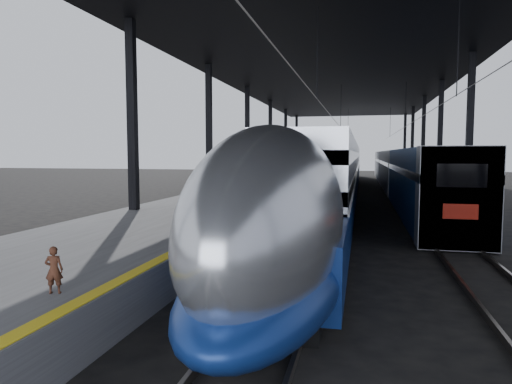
% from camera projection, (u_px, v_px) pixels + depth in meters
% --- Properties ---
extents(ground, '(160.00, 160.00, 0.00)m').
position_uv_depth(ground, '(232.00, 268.00, 13.57)').
color(ground, black).
rests_on(ground, ground).
extents(platform, '(6.00, 80.00, 1.00)m').
position_uv_depth(platform, '(261.00, 193.00, 33.73)').
color(platform, '#4C4C4F').
rests_on(platform, ground).
extents(yellow_strip, '(0.30, 80.00, 0.01)m').
position_uv_depth(yellow_strip, '(299.00, 187.00, 33.06)').
color(yellow_strip, yellow).
rests_on(yellow_strip, platform).
extents(rails, '(6.52, 80.00, 0.16)m').
position_uv_depth(rails, '(372.00, 201.00, 31.97)').
color(rails, slate).
rests_on(rails, ground).
extents(canopy, '(18.00, 75.00, 9.47)m').
position_uv_depth(canopy, '(337.00, 71.00, 31.79)').
color(canopy, black).
rests_on(canopy, ground).
extents(tgv_train, '(2.86, 65.20, 4.11)m').
position_uv_depth(tgv_train, '(339.00, 172.00, 35.97)').
color(tgv_train, '#B9BCC1').
rests_on(tgv_train, ground).
extents(second_train, '(2.66, 56.05, 3.67)m').
position_uv_depth(second_train, '(398.00, 170.00, 41.85)').
color(second_train, navy).
rests_on(second_train, ground).
extents(child, '(0.35, 0.29, 0.82)m').
position_uv_depth(child, '(54.00, 270.00, 7.81)').
color(child, '#4A2618').
rests_on(child, platform).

